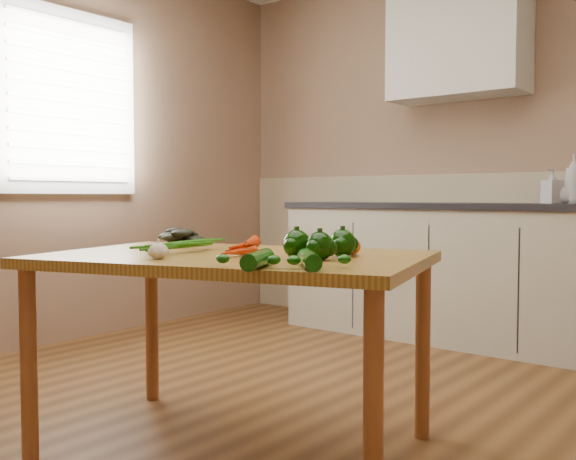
# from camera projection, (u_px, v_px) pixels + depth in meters

# --- Properties ---
(room) EXTENTS (4.04, 5.04, 2.64)m
(room) POSITION_uv_depth(u_px,v_px,m) (254.00, 120.00, 2.57)
(room) COLOR brown
(room) RESTS_ON ground
(counter_run) EXTENTS (2.84, 0.64, 1.14)m
(counter_run) POSITION_uv_depth(u_px,v_px,m) (492.00, 273.00, 4.04)
(counter_run) COLOR #B5AF97
(counter_run) RESTS_ON ground
(upper_cabinets) EXTENTS (2.15, 0.35, 0.70)m
(upper_cabinets) POSITION_uv_depth(u_px,v_px,m) (553.00, 30.00, 3.88)
(upper_cabinets) COLOR silver
(upper_cabinets) RESTS_ON room
(window_blinds) EXTENTS (0.08, 0.98, 1.18)m
(window_blinds) POSITION_uv_depth(u_px,v_px,m) (70.00, 102.00, 4.11)
(window_blinds) COLOR silver
(window_blinds) RESTS_ON room
(table) EXTENTS (1.56, 1.23, 0.73)m
(table) POSITION_uv_depth(u_px,v_px,m) (235.00, 276.00, 2.36)
(table) COLOR #B08233
(table) RESTS_ON ground
(soap_bottle_a) EXTENTS (0.15, 0.15, 0.30)m
(soap_bottle_a) POSITION_uv_depth(u_px,v_px,m) (574.00, 179.00, 3.84)
(soap_bottle_a) COLOR silver
(soap_bottle_a) RESTS_ON counter_run
(soap_bottle_b) EXTENTS (0.13, 0.13, 0.21)m
(soap_bottle_b) POSITION_uv_depth(u_px,v_px,m) (552.00, 186.00, 3.88)
(soap_bottle_b) COLOR silver
(soap_bottle_b) RESTS_ON counter_run
(soap_bottle_c) EXTENTS (0.14, 0.14, 0.14)m
(soap_bottle_c) POSITION_uv_depth(u_px,v_px,m) (568.00, 191.00, 3.86)
(soap_bottle_c) COLOR silver
(soap_bottle_c) RESTS_ON counter_run
(carrot_bunch) EXTENTS (0.30, 0.26, 0.07)m
(carrot_bunch) POSITION_uv_depth(u_px,v_px,m) (225.00, 245.00, 2.35)
(carrot_bunch) COLOR red
(carrot_bunch) RESTS_ON table
(leafy_greens) EXTENTS (0.19, 0.18, 0.10)m
(leafy_greens) POSITION_uv_depth(u_px,v_px,m) (178.00, 234.00, 2.79)
(leafy_greens) COLOR black
(leafy_greens) RESTS_ON table
(garlic_bulb) EXTENTS (0.07, 0.07, 0.06)m
(garlic_bulb) POSITION_uv_depth(u_px,v_px,m) (158.00, 251.00, 2.16)
(garlic_bulb) COLOR silver
(garlic_bulb) RESTS_ON table
(pepper_a) EXTENTS (0.10, 0.10, 0.10)m
(pepper_a) POSITION_uv_depth(u_px,v_px,m) (297.00, 244.00, 2.19)
(pepper_a) COLOR black
(pepper_a) RESTS_ON table
(pepper_b) EXTENTS (0.10, 0.10, 0.10)m
(pepper_b) POSITION_uv_depth(u_px,v_px,m) (343.00, 243.00, 2.25)
(pepper_b) COLOR black
(pepper_b) RESTS_ON table
(pepper_c) EXTENTS (0.09, 0.09, 0.09)m
(pepper_c) POSITION_uv_depth(u_px,v_px,m) (320.00, 246.00, 2.13)
(pepper_c) COLOR black
(pepper_c) RESTS_ON table
(tomato_a) EXTENTS (0.07, 0.07, 0.06)m
(tomato_a) POSITION_uv_depth(u_px,v_px,m) (314.00, 245.00, 2.38)
(tomato_a) COLOR #99020D
(tomato_a) RESTS_ON table
(tomato_b) EXTENTS (0.08, 0.08, 0.07)m
(tomato_b) POSITION_uv_depth(u_px,v_px,m) (322.00, 242.00, 2.46)
(tomato_b) COLOR #C53504
(tomato_b) RESTS_ON table
(tomato_c) EXTENTS (0.06, 0.06, 0.06)m
(tomato_c) POSITION_uv_depth(u_px,v_px,m) (352.00, 247.00, 2.33)
(tomato_c) COLOR #C53504
(tomato_c) RESTS_ON table
(zucchini_a) EXTENTS (0.18, 0.19, 0.05)m
(zucchini_a) POSITION_uv_depth(u_px,v_px,m) (309.00, 260.00, 1.89)
(zucchini_a) COLOR #0B4607
(zucchini_a) RESTS_ON table
(zucchini_b) EXTENTS (0.14, 0.22, 0.05)m
(zucchini_b) POSITION_uv_depth(u_px,v_px,m) (258.00, 259.00, 1.89)
(zucchini_b) COLOR #0B4607
(zucchini_b) RESTS_ON table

